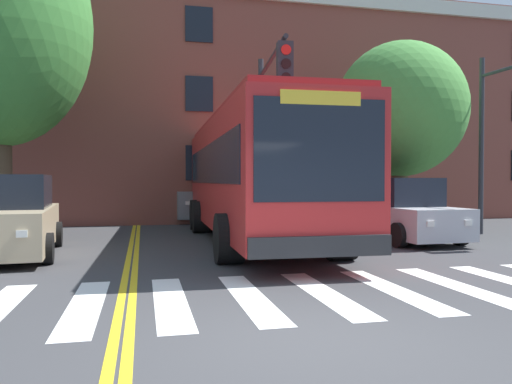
# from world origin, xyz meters

# --- Properties ---
(ground_plane) EXTENTS (120.00, 120.00, 0.00)m
(ground_plane) POSITION_xyz_m (0.00, 0.00, 0.00)
(ground_plane) COLOR #38383A
(crosswalk) EXTENTS (13.39, 3.32, 0.01)m
(crosswalk) POSITION_xyz_m (-0.85, 2.09, 0.00)
(crosswalk) COLOR white
(crosswalk) RESTS_ON ground
(lane_line_yellow_inner) EXTENTS (0.12, 36.00, 0.01)m
(lane_line_yellow_inner) POSITION_xyz_m (-2.14, 16.09, 0.00)
(lane_line_yellow_inner) COLOR gold
(lane_line_yellow_inner) RESTS_ON ground
(lane_line_yellow_outer) EXTENTS (0.12, 36.00, 0.01)m
(lane_line_yellow_outer) POSITION_xyz_m (-1.98, 16.09, 0.00)
(lane_line_yellow_outer) COLOR gold
(lane_line_yellow_outer) RESTS_ON ground
(city_bus) EXTENTS (3.23, 12.03, 3.54)m
(city_bus) POSITION_xyz_m (1.26, 8.80, 1.93)
(city_bus) COLOR #B22323
(city_bus) RESTS_ON ground
(car_tan_near_lane) EXTENTS (2.35, 4.91, 1.88)m
(car_tan_near_lane) POSITION_xyz_m (-4.80, 7.33, 0.85)
(car_tan_near_lane) COLOR tan
(car_tan_near_lane) RESTS_ON ground
(car_silver_far_lane) EXTENTS (2.18, 4.33, 1.82)m
(car_silver_far_lane) POSITION_xyz_m (5.55, 7.98, 0.82)
(car_silver_far_lane) COLOR #B7BABF
(car_silver_far_lane) RESTS_ON ground
(car_grey_behind_bus) EXTENTS (2.37, 5.12, 2.32)m
(car_grey_behind_bus) POSITION_xyz_m (0.37, 17.03, 1.09)
(car_grey_behind_bus) COLOR slate
(car_grey_behind_bus) RESTS_ON ground
(traffic_light_overhead) EXTENTS (0.67, 4.22, 5.37)m
(traffic_light_overhead) POSITION_xyz_m (1.46, 7.61, 3.62)
(traffic_light_overhead) COLOR #28282D
(traffic_light_overhead) RESTS_ON ground
(street_tree_curbside_large) EXTENTS (5.63, 6.04, 6.40)m
(street_tree_curbside_large) POSITION_xyz_m (6.67, 10.22, 4.13)
(street_tree_curbside_large) COLOR brown
(street_tree_curbside_large) RESTS_ON ground
(building_facade) EXTENTS (37.68, 7.25, 9.85)m
(building_facade) POSITION_xyz_m (0.40, 18.37, 4.93)
(building_facade) COLOR brown
(building_facade) RESTS_ON ground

